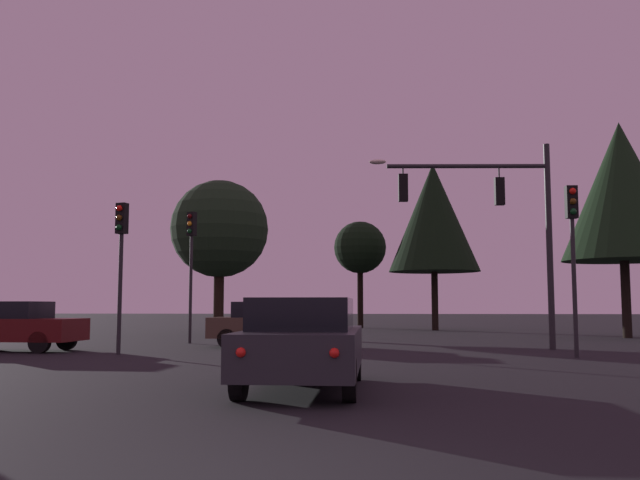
# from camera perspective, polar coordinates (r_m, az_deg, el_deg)

# --- Properties ---
(ground_plane) EXTENTS (168.00, 168.00, 0.00)m
(ground_plane) POSITION_cam_1_polar(r_m,az_deg,el_deg) (29.75, 3.02, -8.16)
(ground_plane) COLOR black
(ground_plane) RESTS_ON ground
(traffic_signal_mast_arm) EXTENTS (5.89, 0.68, 6.66)m
(traffic_signal_mast_arm) POSITION_cam_1_polar(r_m,az_deg,el_deg) (22.93, 14.57, 2.41)
(traffic_signal_mast_arm) COLOR #232326
(traffic_signal_mast_arm) RESTS_ON ground
(traffic_light_corner_left) EXTENTS (0.35, 0.38, 4.38)m
(traffic_light_corner_left) POSITION_cam_1_polar(r_m,az_deg,el_deg) (20.64, -16.28, -0.53)
(traffic_light_corner_left) COLOR #232326
(traffic_light_corner_left) RESTS_ON ground
(traffic_light_corner_right) EXTENTS (0.36, 0.39, 4.90)m
(traffic_light_corner_right) POSITION_cam_1_polar(r_m,az_deg,el_deg) (26.02, -10.71, -0.88)
(traffic_light_corner_right) COLOR #232326
(traffic_light_corner_right) RESTS_ON ground
(traffic_light_median) EXTENTS (0.31, 0.36, 4.67)m
(traffic_light_median) POSITION_cam_1_polar(r_m,az_deg,el_deg) (19.87, 20.34, 0.34)
(traffic_light_median) COLOR #232326
(traffic_light_median) RESTS_ON ground
(car_nearside_lane) EXTENTS (1.85, 4.50, 1.52)m
(car_nearside_lane) POSITION_cam_1_polar(r_m,az_deg,el_deg) (11.56, -1.34, -8.47)
(car_nearside_lane) COLOR #232328
(car_nearside_lane) RESTS_ON ground
(car_crossing_left) EXTENTS (4.28, 1.95, 1.52)m
(car_crossing_left) POSITION_cam_1_polar(r_m,az_deg,el_deg) (23.21, -4.01, -6.95)
(car_crossing_left) COLOR #473828
(car_crossing_left) RESTS_ON ground
(car_crossing_right) EXTENTS (4.40, 1.98, 1.52)m
(car_crossing_right) POSITION_cam_1_polar(r_m,az_deg,el_deg) (23.19, -24.43, -6.48)
(car_crossing_right) COLOR #4C0F0F
(car_crossing_right) RESTS_ON ground
(tree_behind_sign) EXTENTS (4.81, 4.81, 7.58)m
(tree_behind_sign) POSITION_cam_1_polar(r_m,az_deg,el_deg) (34.13, -8.37, 0.89)
(tree_behind_sign) COLOR black
(tree_behind_sign) RESTS_ON ground
(tree_left_far) EXTENTS (5.26, 5.26, 9.50)m
(tree_left_far) POSITION_cam_1_polar(r_m,az_deg,el_deg) (32.87, 23.85, 3.75)
(tree_left_far) COLOR black
(tree_left_far) RESTS_ON ground
(tree_center_horizon) EXTENTS (3.27, 3.27, 6.67)m
(tree_center_horizon) POSITION_cam_1_polar(r_m,az_deg,el_deg) (43.00, 3.36, -0.68)
(tree_center_horizon) COLOR black
(tree_center_horizon) RESTS_ON ground
(tree_right_cluster) EXTENTS (5.16, 5.16, 9.54)m
(tree_right_cluster) POSITION_cam_1_polar(r_m,az_deg,el_deg) (39.59, 9.45, 1.87)
(tree_right_cluster) COLOR black
(tree_right_cluster) RESTS_ON ground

